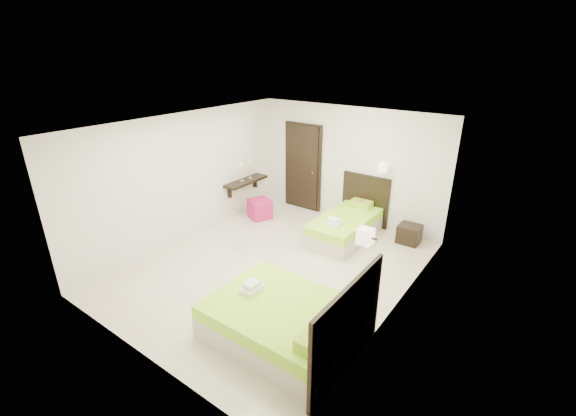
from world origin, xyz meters
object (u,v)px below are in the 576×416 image
Objects in this scene: bed_single at (347,224)px; nightstand at (409,234)px; bed_double at (288,321)px; ottoman at (260,209)px.

bed_single is 4.25× the size of nightstand.
nightstand is (0.33, 3.79, -0.10)m from bed_double.
bed_double is 4.36× the size of ottoman.
nightstand is at bearing 85.04° from bed_double.
nightstand is at bearing 14.38° from ottoman.
bed_double is 4.57× the size of nightstand.
ottoman is at bearing -170.99° from bed_single.
nightstand is at bearing 23.45° from bed_single.
bed_single reaches higher than nightstand.
bed_single is at bearing -157.23° from nightstand.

